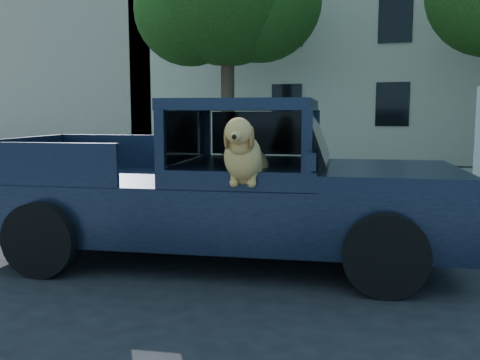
{
  "coord_description": "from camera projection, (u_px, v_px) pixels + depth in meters",
  "views": [
    {
      "loc": [
        2.31,
        -7.04,
        1.91
      ],
      "look_at": [
        0.19,
        -1.06,
        1.1
      ],
      "focal_mm": 40.0,
      "sensor_mm": 36.0,
      "label": 1
    }
  ],
  "objects": [
    {
      "name": "lane_stripes",
      "position": [
        408.0,
        213.0,
        10.11
      ],
      "size": [
        21.6,
        0.14,
        0.01
      ],
      "primitive_type": null,
      "color": "silver",
      "rests_on": "ground"
    },
    {
      "name": "pickup_truck",
      "position": [
        217.0,
        206.0,
        6.93
      ],
      "size": [
        6.04,
        3.27,
        2.06
      ],
      "rotation": [
        0.0,
        0.0,
        0.16
      ],
      "color": "black",
      "rests_on": "ground"
    },
    {
      "name": "ground",
      "position": [
        252.0,
        247.0,
        7.59
      ],
      "size": [
        120.0,
        120.0,
        0.0
      ],
      "primitive_type": "plane",
      "color": "black",
      "rests_on": "ground"
    },
    {
      "name": "building_main",
      "position": [
        451.0,
        47.0,
        21.47
      ],
      "size": [
        26.0,
        6.0,
        9.0
      ],
      "primitive_type": "cube",
      "color": "#B9B299",
      "rests_on": "ground"
    },
    {
      "name": "far_sidewalk",
      "position": [
        346.0,
        173.0,
        16.19
      ],
      "size": [
        60.0,
        4.0,
        0.15
      ],
      "primitive_type": "cube",
      "color": "gray",
      "rests_on": "ground"
    },
    {
      "name": "building_left",
      "position": [
        75.0,
        71.0,
        27.48
      ],
      "size": [
        12.0,
        6.0,
        8.0
      ],
      "primitive_type": "cube",
      "color": "tan",
      "rests_on": "ground"
    }
  ]
}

